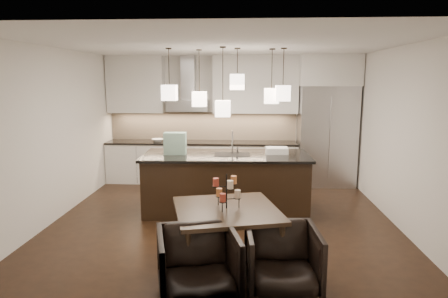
# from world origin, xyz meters

# --- Properties ---
(floor) EXTENTS (5.50, 5.50, 0.02)m
(floor) POSITION_xyz_m (0.00, 0.00, -0.01)
(floor) COLOR black
(floor) RESTS_ON ground
(ceiling) EXTENTS (5.50, 5.50, 0.02)m
(ceiling) POSITION_xyz_m (0.00, 0.00, 2.81)
(ceiling) COLOR white
(ceiling) RESTS_ON wall_back
(wall_back) EXTENTS (5.50, 0.02, 2.80)m
(wall_back) POSITION_xyz_m (0.00, 2.76, 1.40)
(wall_back) COLOR silver
(wall_back) RESTS_ON ground
(wall_front) EXTENTS (5.50, 0.02, 2.80)m
(wall_front) POSITION_xyz_m (0.00, -2.76, 1.40)
(wall_front) COLOR silver
(wall_front) RESTS_ON ground
(wall_left) EXTENTS (0.02, 5.50, 2.80)m
(wall_left) POSITION_xyz_m (-2.76, 0.00, 1.40)
(wall_left) COLOR silver
(wall_left) RESTS_ON ground
(wall_right) EXTENTS (0.02, 5.50, 2.80)m
(wall_right) POSITION_xyz_m (2.76, 0.00, 1.40)
(wall_right) COLOR silver
(wall_right) RESTS_ON ground
(refrigerator) EXTENTS (1.20, 0.72, 2.15)m
(refrigerator) POSITION_xyz_m (2.10, 2.38, 1.07)
(refrigerator) COLOR #B7B7BA
(refrigerator) RESTS_ON floor
(fridge_panel) EXTENTS (1.26, 0.72, 0.65)m
(fridge_panel) POSITION_xyz_m (2.10, 2.38, 2.47)
(fridge_panel) COLOR silver
(fridge_panel) RESTS_ON refrigerator
(lower_cabinets) EXTENTS (4.21, 0.62, 0.88)m
(lower_cabinets) POSITION_xyz_m (-0.62, 2.43, 0.44)
(lower_cabinets) COLOR silver
(lower_cabinets) RESTS_ON floor
(countertop) EXTENTS (4.21, 0.66, 0.04)m
(countertop) POSITION_xyz_m (-0.62, 2.43, 0.90)
(countertop) COLOR black
(countertop) RESTS_ON lower_cabinets
(backsplash) EXTENTS (4.21, 0.02, 0.63)m
(backsplash) POSITION_xyz_m (-0.62, 2.73, 1.24)
(backsplash) COLOR #BEA88D
(backsplash) RESTS_ON countertop
(upper_cab_left) EXTENTS (1.25, 0.35, 1.25)m
(upper_cab_left) POSITION_xyz_m (-2.10, 2.57, 2.17)
(upper_cab_left) COLOR silver
(upper_cab_left) RESTS_ON wall_back
(upper_cab_right) EXTENTS (1.85, 0.35, 1.25)m
(upper_cab_right) POSITION_xyz_m (0.55, 2.57, 2.17)
(upper_cab_right) COLOR silver
(upper_cab_right) RESTS_ON wall_back
(hood_canopy) EXTENTS (0.90, 0.52, 0.24)m
(hood_canopy) POSITION_xyz_m (-0.93, 2.48, 1.72)
(hood_canopy) COLOR #B7B7BA
(hood_canopy) RESTS_ON wall_back
(hood_chimney) EXTENTS (0.30, 0.28, 0.96)m
(hood_chimney) POSITION_xyz_m (-0.93, 2.59, 2.32)
(hood_chimney) COLOR #B7B7BA
(hood_chimney) RESTS_ON hood_canopy
(fruit_bowl) EXTENTS (0.32, 0.32, 0.06)m
(fruit_bowl) POSITION_xyz_m (-1.61, 2.38, 0.95)
(fruit_bowl) COLOR silver
(fruit_bowl) RESTS_ON countertop
(island_body) EXTENTS (2.80, 1.20, 0.97)m
(island_body) POSITION_xyz_m (0.02, 0.45, 0.49)
(island_body) COLOR black
(island_body) RESTS_ON floor
(island_top) EXTENTS (2.89, 1.29, 0.04)m
(island_top) POSITION_xyz_m (0.02, 0.45, 0.99)
(island_top) COLOR black
(island_top) RESTS_ON island_body
(faucet) EXTENTS (0.12, 0.27, 0.42)m
(faucet) POSITION_xyz_m (0.13, 0.56, 1.22)
(faucet) COLOR silver
(faucet) RESTS_ON island_top
(tote_bag) EXTENTS (0.38, 0.21, 0.38)m
(tote_bag) POSITION_xyz_m (-0.85, 0.41, 1.20)
(tote_bag) COLOR #1C5F49
(tote_bag) RESTS_ON island_top
(food_container) EXTENTS (0.38, 0.28, 0.11)m
(food_container) POSITION_xyz_m (0.90, 0.56, 1.07)
(food_container) COLOR silver
(food_container) RESTS_ON island_top
(dining_table) EXTENTS (1.49, 1.49, 0.73)m
(dining_table) POSITION_xyz_m (0.14, -1.63, 0.37)
(dining_table) COLOR black
(dining_table) RESTS_ON floor
(candelabra) EXTENTS (0.43, 0.43, 0.43)m
(candelabra) POSITION_xyz_m (0.14, -1.63, 0.95)
(candelabra) COLOR black
(candelabra) RESTS_ON dining_table
(candle_a) EXTENTS (0.09, 0.09, 0.10)m
(candle_a) POSITION_xyz_m (0.27, -1.59, 0.91)
(candle_a) COLOR beige
(candle_a) RESTS_ON candelabra
(candle_b) EXTENTS (0.09, 0.09, 0.10)m
(candle_b) POSITION_xyz_m (0.04, -1.53, 0.91)
(candle_b) COLOR #C47039
(candle_b) RESTS_ON candelabra
(candle_c) EXTENTS (0.09, 0.09, 0.10)m
(candle_c) POSITION_xyz_m (0.10, -1.76, 0.91)
(candle_c) COLOR #A73727
(candle_c) RESTS_ON candelabra
(candle_d) EXTENTS (0.09, 0.09, 0.10)m
(candle_d) POSITION_xyz_m (0.22, -1.51, 1.07)
(candle_d) COLOR #C47039
(candle_d) RESTS_ON candelabra
(candle_e) EXTENTS (0.09, 0.09, 0.10)m
(candle_e) POSITION_xyz_m (0.01, -1.64, 1.07)
(candle_e) COLOR #A73727
(candle_e) RESTS_ON candelabra
(candle_f) EXTENTS (0.09, 0.09, 0.10)m
(candle_f) POSITION_xyz_m (0.19, -1.74, 1.07)
(candle_f) COLOR beige
(candle_f) RESTS_ON candelabra
(armchair_left) EXTENTS (1.00, 1.01, 0.76)m
(armchair_left) POSITION_xyz_m (-0.12, -2.45, 0.38)
(armchair_left) COLOR black
(armchair_left) RESTS_ON floor
(armchair_right) EXTENTS (0.83, 0.85, 0.72)m
(armchair_right) POSITION_xyz_m (0.77, -2.22, 0.36)
(armchair_right) COLOR black
(armchair_right) RESTS_ON floor
(pendant_a) EXTENTS (0.24, 0.24, 0.26)m
(pendant_a) POSITION_xyz_m (-0.93, 0.43, 2.07)
(pendant_a) COLOR #F3DFCB
(pendant_a) RESTS_ON ceiling
(pendant_b) EXTENTS (0.24, 0.24, 0.26)m
(pendant_b) POSITION_xyz_m (-0.47, 0.78, 1.94)
(pendant_b) COLOR #F3DFCB
(pendant_b) RESTS_ON ceiling
(pendant_c) EXTENTS (0.24, 0.24, 0.26)m
(pendant_c) POSITION_xyz_m (0.21, 0.48, 2.25)
(pendant_c) COLOR #F3DFCB
(pendant_c) RESTS_ON ceiling
(pendant_d) EXTENTS (0.24, 0.24, 0.26)m
(pendant_d) POSITION_xyz_m (0.79, 0.67, 2.01)
(pendant_d) COLOR #F3DFCB
(pendant_d) RESTS_ON ceiling
(pendant_e) EXTENTS (0.24, 0.24, 0.26)m
(pendant_e) POSITION_xyz_m (0.97, 0.52, 2.06)
(pendant_e) COLOR #F3DFCB
(pendant_e) RESTS_ON ceiling
(pendant_f) EXTENTS (0.24, 0.24, 0.26)m
(pendant_f) POSITION_xyz_m (-0.02, 0.21, 1.82)
(pendant_f) COLOR #F3DFCB
(pendant_f) RESTS_ON ceiling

